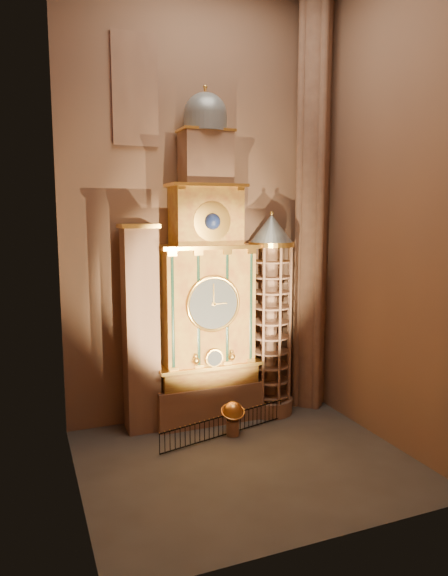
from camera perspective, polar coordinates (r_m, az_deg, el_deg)
name	(u,v)px	position (r m, az deg, el deg)	size (l,w,h in m)	color
floor	(246,461)	(23.59, 2.42, -18.64)	(14.00, 14.00, 0.00)	#383330
wall_back	(199,207)	(26.65, -2.77, 8.94)	(22.00, 22.00, 0.00)	#91684E
wall_left	(68,204)	(19.27, -16.98, 8.90)	(22.00, 22.00, 0.00)	#91684E
wall_right	(387,206)	(24.78, 17.70, 8.63)	(22.00, 22.00, 0.00)	#91684E
astronomical_clock	(206,293)	(25.97, -1.96, -0.61)	(5.60, 2.41, 16.70)	#8C634C
portrait_tower	(141,328)	(25.34, -9.24, -4.44)	(1.80, 1.60, 10.20)	#8C634C
stair_turret	(270,317)	(27.34, 5.17, -3.19)	(2.50, 2.50, 10.80)	#8C634C
gothic_pier	(312,208)	(28.34, 9.79, 8.79)	(2.04, 2.04, 22.00)	#8C634C
stained_glass_window	(135,90)	(26.36, -9.86, 20.91)	(2.20, 0.14, 5.20)	navy
celestial_globe	(233,415)	(25.56, 0.99, -13.95)	(1.32, 1.27, 1.69)	#8C634C
iron_railing	(225,425)	(25.63, 0.12, -15.01)	(6.95, 1.75, 1.00)	black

